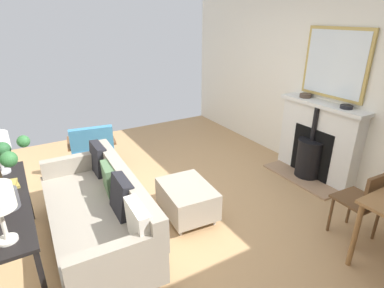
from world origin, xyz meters
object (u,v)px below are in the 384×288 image
at_px(ottoman, 187,198).
at_px(console_table, 8,209).
at_px(mantel_bowl_near, 305,95).
at_px(mantel_bowl_far, 347,107).
at_px(sofa, 100,212).
at_px(fireplace, 316,145).
at_px(book_stack, 4,186).
at_px(dining_chair_near_fireplace, 365,200).
at_px(armchair_accent, 92,144).

distance_m(ottoman, console_table, 1.82).
height_order(mantel_bowl_near, console_table, mantel_bowl_near).
relative_size(mantel_bowl_far, sofa, 0.08).
bearing_deg(fireplace, book_stack, -5.83).
distance_m(ottoman, dining_chair_near_fireplace, 1.90).
distance_m(mantel_bowl_far, book_stack, 4.02).
bearing_deg(mantel_bowl_near, mantel_bowl_far, 90.00).
bearing_deg(armchair_accent, mantel_bowl_far, 142.67).
bearing_deg(console_table, armchair_accent, -124.16).
bearing_deg(console_table, book_stack, -89.30).
bearing_deg(book_stack, fireplace, 174.17).
height_order(mantel_bowl_far, console_table, mantel_bowl_far).
height_order(ottoman, armchair_accent, armchair_accent).
xyz_separation_m(fireplace, mantel_bowl_far, (-0.03, 0.34, 0.65)).
bearing_deg(book_stack, armchair_accent, -128.50).
bearing_deg(mantel_bowl_far, sofa, -8.91).
bearing_deg(armchair_accent, console_table, 55.84).
bearing_deg(armchair_accent, mantel_bowl_near, 152.28).
bearing_deg(mantel_bowl_far, armchair_accent, -37.33).
bearing_deg(fireplace, mantel_bowl_far, 95.44).
height_order(ottoman, book_stack, book_stack).
height_order(fireplace, dining_chair_near_fireplace, fireplace).
xyz_separation_m(fireplace, dining_chair_near_fireplace, (0.75, 1.23, -0.00)).
height_order(console_table, book_stack, book_stack).
bearing_deg(fireplace, dining_chair_near_fireplace, 58.57).
xyz_separation_m(armchair_accent, console_table, (1.12, 1.65, 0.21)).
distance_m(mantel_bowl_near, armchair_accent, 3.25).
xyz_separation_m(armchair_accent, book_stack, (1.12, 1.41, 0.32)).
height_order(fireplace, ottoman, fireplace).
bearing_deg(mantel_bowl_far, ottoman, -10.35).
distance_m(mantel_bowl_near, mantel_bowl_far, 0.67).
relative_size(sofa, book_stack, 7.47).
bearing_deg(dining_chair_near_fireplace, ottoman, -43.18).
height_order(ottoman, dining_chair_near_fireplace, dining_chair_near_fireplace).
xyz_separation_m(sofa, dining_chair_near_fireplace, (-2.36, 1.39, 0.15)).
xyz_separation_m(ottoman, console_table, (1.77, -0.10, 0.41)).
bearing_deg(mantel_bowl_far, console_table, -7.20).
xyz_separation_m(mantel_bowl_near, armchair_accent, (2.81, -1.48, -0.71)).
distance_m(fireplace, console_table, 3.90).
relative_size(mantel_bowl_near, dining_chair_near_fireplace, 0.20).
xyz_separation_m(armchair_accent, dining_chair_near_fireplace, (-2.03, 3.04, 0.05)).
relative_size(fireplace, mantel_bowl_far, 8.35).
xyz_separation_m(mantel_bowl_near, dining_chair_near_fireplace, (0.78, 1.56, -0.66)).
bearing_deg(mantel_bowl_near, book_stack, -0.99).
relative_size(mantel_bowl_near, armchair_accent, 0.21).
distance_m(mantel_bowl_near, sofa, 3.25).
distance_m(sofa, armchair_accent, 1.69).
xyz_separation_m(sofa, armchair_accent, (-0.34, -1.65, 0.10)).
bearing_deg(mantel_bowl_near, armchair_accent, -27.72).
bearing_deg(ottoman, armchair_accent, -69.53).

